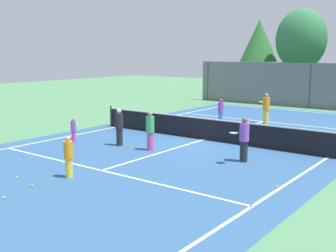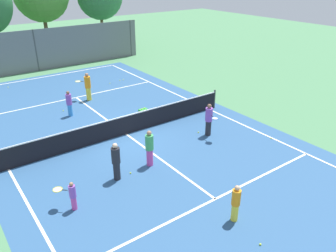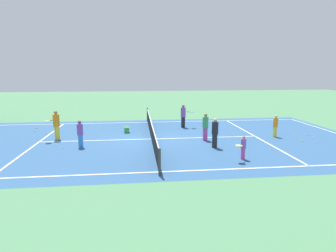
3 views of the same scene
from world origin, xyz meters
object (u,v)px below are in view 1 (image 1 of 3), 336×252
Objects in this scene: player_4 at (150,130)px; tennis_ball_9 at (130,147)px; player_6 at (244,139)px; ball_crate at (259,136)px; tennis_ball_7 at (32,185)px; player_5 at (221,112)px; tennis_ball_2 at (235,141)px; tennis_ball_5 at (277,187)px; tennis_ball_12 at (324,123)px; tennis_ball_6 at (227,122)px; tennis_ball_0 at (16,177)px; player_2 at (69,156)px; tennis_ball_3 at (251,109)px; tennis_ball_13 at (4,197)px; player_3 at (74,129)px; tennis_ball_8 at (243,157)px; player_1 at (119,127)px; player_0 at (266,108)px.

player_4 is 24.03× the size of tennis_ball_9.
player_6 is 4.22m from ball_crate.
player_5 is at bearing 94.18° from tennis_ball_7.
tennis_ball_5 is at bearing -51.01° from tennis_ball_2.
tennis_ball_6 is at bearing -146.80° from tennis_ball_12.
player_6 is at bearing 60.08° from tennis_ball_7.
ball_crate reaches higher than tennis_ball_7.
player_6 is at bearing 135.89° from tennis_ball_5.
tennis_ball_0 is 1.00× the size of tennis_ball_5.
ball_crate is 7.25× the size of tennis_ball_2.
player_6 is at bearing 52.63° from tennis_ball_0.
player_2 is 6.18m from player_6.
ball_crate is 6.21m from tennis_ball_12.
player_4 is 24.03× the size of tennis_ball_12.
tennis_ball_13 is (2.91, -20.89, 0.00)m from tennis_ball_3.
player_3 is at bearing -138.91° from ball_crate.
player_5 is 4.29m from tennis_ball_2.
player_1 is at bearing -166.86° from tennis_ball_8.
tennis_ball_5 is at bearing 27.96° from player_2.
tennis_ball_3 and tennis_ball_12 have the same top height.
player_2 reaches higher than tennis_ball_8.
player_6 is at bearing -56.91° from tennis_ball_2.
player_6 reaches higher than tennis_ball_3.
tennis_ball_2 is at bearing 38.61° from player_3.
tennis_ball_9 is at bearing -174.28° from player_4.
tennis_ball_9 is 6.88m from tennis_ball_13.
tennis_ball_3 is at bearing 122.78° from player_0.
tennis_ball_2 is 5.01m from tennis_ball_6.
ball_crate is at bearing 48.54° from player_1.
tennis_ball_5 and tennis_ball_8 have the same top height.
tennis_ball_8 is at bearing -90.20° from tennis_ball_12.
tennis_ball_7 is 1.15m from tennis_ball_13.
tennis_ball_6 is at bearing 96.51° from player_5.
player_0 is at bearing 76.38° from tennis_ball_9.
player_0 reaches higher than player_3.
tennis_ball_12 is (1.73, 7.12, 0.00)m from tennis_ball_2.
ball_crate is at bearing 79.70° from tennis_ball_13.
player_2 is at bearing -124.24° from player_6.
tennis_ball_5 and tennis_ball_13 have the same top height.
player_4 is 5.77m from tennis_ball_7.
tennis_ball_6 is at bearing 136.98° from ball_crate.
tennis_ball_7 is at bearing -103.07° from ball_crate.
player_1 is 23.83× the size of tennis_ball_9.
tennis_ball_5 is 7.14m from tennis_ball_9.
tennis_ball_9 is at bearing -91.15° from tennis_ball_6.
tennis_ball_3 is 1.00× the size of tennis_ball_5.
ball_crate reaches higher than tennis_ball_2.
tennis_ball_6 is at bearing 95.25° from tennis_ball_13.
tennis_ball_6 is at bearing -75.96° from tennis_ball_3.
ball_crate is 1.21m from tennis_ball_2.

